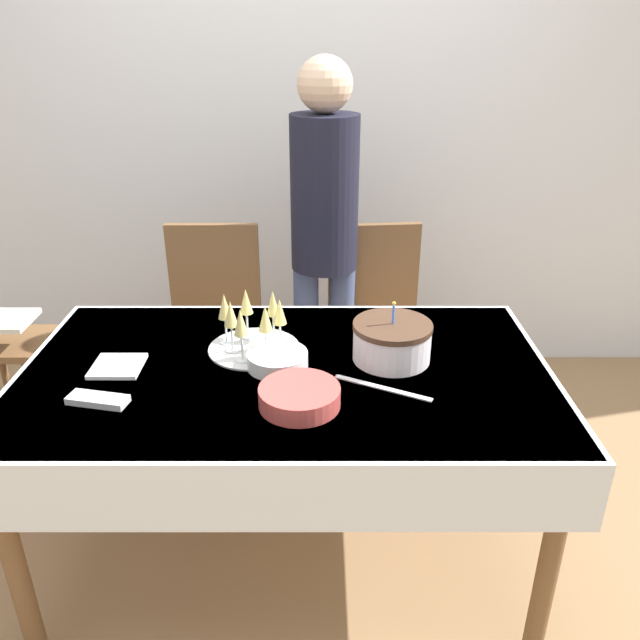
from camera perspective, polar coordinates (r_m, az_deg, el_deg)
ground_plane at (r=2.40m, az=-2.82°, el=-20.67°), size 12.00×12.00×0.00m
wall_back at (r=3.22m, az=-2.15°, el=18.46°), size 8.00×0.05×2.70m
dining_table at (r=1.98m, az=-3.22°, el=-6.99°), size 1.63×0.95×0.77m
dining_chair_far_left at (r=2.78m, az=-9.81°, el=-0.62°), size 0.42×0.42×0.97m
dining_chair_far_right at (r=2.75m, az=5.00°, el=-0.61°), size 0.46×0.46×0.97m
birthday_cake at (r=1.96m, az=6.45°, el=-1.94°), size 0.25×0.25×0.20m
champagne_tray at (r=2.00m, az=-6.36°, el=-0.34°), size 0.30×0.30×0.18m
plate_stack_main at (r=1.73m, az=-2.02°, el=-7.01°), size 0.23×0.23×0.06m
plate_stack_dessert at (r=1.92m, az=-4.04°, el=-3.65°), size 0.19×0.19×0.05m
cake_knife at (r=1.83m, az=5.60°, el=-6.19°), size 0.28×0.15×0.00m
fork_pile at (r=1.85m, az=-19.78°, el=-6.91°), size 0.18×0.09×0.02m
napkin_pile at (r=2.02m, az=-18.16°, el=-4.07°), size 0.15×0.15×0.01m
person_standing at (r=2.63m, az=0.25°, el=8.88°), size 0.28×0.28×1.64m
high_chair at (r=2.87m, az=-26.65°, el=-3.35°), size 0.33×0.35×0.71m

